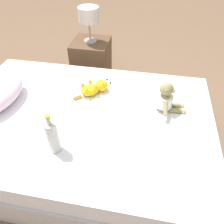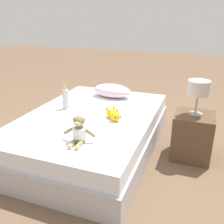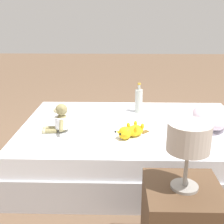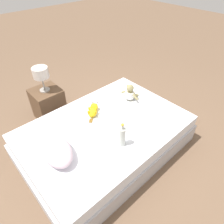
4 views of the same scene
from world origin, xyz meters
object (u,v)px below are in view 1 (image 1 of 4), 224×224
at_px(plush_monkey, 166,99).
at_px(bedside_lamp, 89,16).
at_px(plush_yellow_creature, 95,88).
at_px(nightstand, 92,61).
at_px(bed, 83,133).
at_px(glass_bottle, 53,137).

relative_size(plush_monkey, bedside_lamp, 0.82).
xyz_separation_m(plush_yellow_creature, bedside_lamp, (0.79, 0.24, 0.28)).
relative_size(plush_monkey, plush_yellow_creature, 1.01).
xyz_separation_m(plush_monkey, nightstand, (0.89, 0.80, -0.27)).
height_order(plush_yellow_creature, bedside_lamp, bedside_lamp).
height_order(nightstand, bedside_lamp, bedside_lamp).
bearing_deg(plush_yellow_creature, plush_monkey, -100.39).
height_order(bed, glass_bottle, glass_bottle).
bearing_deg(plush_monkey, nightstand, 42.06).
relative_size(glass_bottle, bedside_lamp, 0.82).
distance_m(glass_bottle, nightstand, 1.44).
xyz_separation_m(glass_bottle, bedside_lamp, (1.40, 0.14, 0.22)).
xyz_separation_m(bed, plush_yellow_creature, (0.27, -0.04, 0.26)).
relative_size(plush_monkey, glass_bottle, 1.00).
bearing_deg(glass_bottle, plush_monkey, -52.18).
height_order(plush_monkey, nightstand, plush_monkey).
bearing_deg(bedside_lamp, glass_bottle, -174.12).
bearing_deg(bed, plush_yellow_creature, -8.54).
relative_size(bed, nightstand, 4.11).
distance_m(glass_bottle, bedside_lamp, 1.42).
bearing_deg(plush_monkey, glass_bottle, 127.82).
bearing_deg(bed, bedside_lamp, 10.77).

